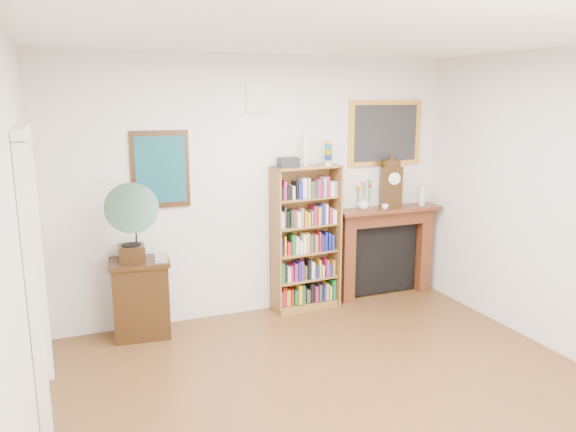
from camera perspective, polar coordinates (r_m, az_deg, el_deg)
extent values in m
cube|color=#543919|center=(4.44, 8.52, -20.49)|extent=(4.50, 5.00, 0.01)
cube|color=white|center=(3.77, 9.92, 18.38)|extent=(4.50, 5.00, 0.01)
cube|color=silver|center=(6.10, -2.97, 2.90)|extent=(4.50, 0.01, 2.80)
cube|color=silver|center=(3.36, -26.16, -6.11)|extent=(0.01, 5.00, 2.80)
cube|color=white|center=(4.15, -24.42, -7.65)|extent=(0.08, 0.08, 2.10)
cube|color=white|center=(5.05, -24.04, -4.19)|extent=(0.08, 0.08, 2.10)
cube|color=white|center=(4.41, -25.43, 7.75)|extent=(0.08, 1.02, 0.08)
cube|color=black|center=(5.80, -12.83, 4.62)|extent=(0.58, 0.03, 0.78)
cube|color=#114752|center=(5.78, -12.81, 4.60)|extent=(0.50, 0.01, 0.67)
cube|color=white|center=(6.00, -3.01, 11.86)|extent=(0.26, 0.03, 0.30)
cube|color=silver|center=(5.99, -2.96, 11.86)|extent=(0.22, 0.01, 0.26)
cube|color=gold|center=(6.68, 9.83, 8.30)|extent=(0.95, 0.03, 0.75)
cube|color=#262628|center=(6.67, 9.92, 8.29)|extent=(0.82, 0.01, 0.65)
cube|color=brown|center=(6.13, -1.29, -2.65)|extent=(0.05, 0.26, 1.63)
cube|color=brown|center=(6.41, 4.80, -2.02)|extent=(0.05, 0.26, 1.63)
cube|color=brown|center=(6.11, 1.88, 4.98)|extent=(0.77, 0.33, 0.02)
cube|color=brown|center=(6.50, 1.78, -9.00)|extent=(0.77, 0.33, 0.07)
cube|color=brown|center=(6.37, 1.38, -2.07)|extent=(0.75, 0.08, 1.63)
cube|color=brown|center=(6.39, 1.80, -6.35)|extent=(0.72, 0.31, 0.02)
cube|color=brown|center=(6.30, 1.82, -3.69)|extent=(0.72, 0.31, 0.02)
cube|color=brown|center=(6.22, 1.84, -0.96)|extent=(0.72, 0.31, 0.02)
cube|color=brown|center=(6.16, 1.86, 1.83)|extent=(0.72, 0.31, 0.02)
cube|color=black|center=(5.85, -14.69, -8.09)|extent=(0.62, 0.48, 0.79)
cube|color=#4C2111|center=(6.59, 5.96, -4.24)|extent=(0.15, 0.19, 1.05)
cube|color=#4C2111|center=(7.13, 13.47, -3.26)|extent=(0.15, 0.19, 1.05)
cube|color=#4C2111|center=(6.74, 10.00, -0.14)|extent=(1.20, 0.21, 0.17)
cube|color=#4C2111|center=(6.69, 10.21, 0.68)|extent=(1.29, 0.33, 0.04)
cube|color=black|center=(6.92, 9.58, -4.30)|extent=(0.87, 0.09, 0.84)
cube|color=black|center=(5.74, -15.60, -3.60)|extent=(0.26, 0.26, 0.15)
cylinder|color=black|center=(5.72, -15.64, -2.83)|extent=(0.20, 0.20, 0.01)
cone|color=#2A3D32|center=(5.50, -15.66, 0.14)|extent=(0.52, 0.63, 0.63)
cube|color=silver|center=(5.63, -12.77, -4.13)|extent=(0.13, 0.13, 0.08)
cube|color=black|center=(6.68, 10.41, 2.91)|extent=(0.27, 0.19, 0.48)
cylinder|color=white|center=(6.60, 10.77, 3.75)|extent=(0.14, 0.05, 0.14)
cube|color=black|center=(6.64, 10.50, 5.23)|extent=(0.20, 0.15, 0.09)
imported|color=white|center=(6.54, 7.67, 1.28)|extent=(0.17, 0.17, 0.14)
imported|color=white|center=(6.58, 9.83, 0.94)|extent=(0.10, 0.10, 0.06)
cylinder|color=silver|center=(6.89, 13.47, 2.05)|extent=(0.07, 0.07, 0.24)
cylinder|color=silver|center=(6.94, 13.54, 1.95)|extent=(0.06, 0.06, 0.20)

